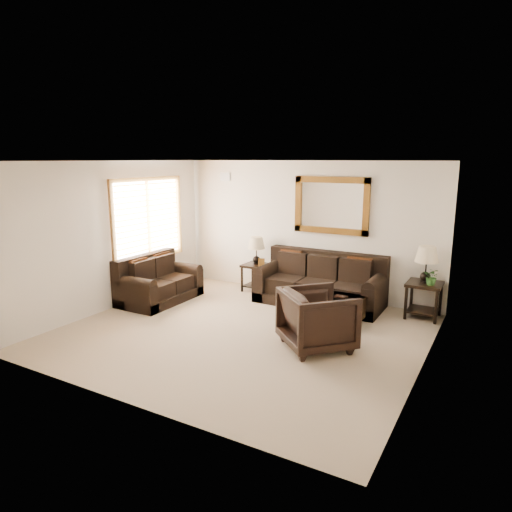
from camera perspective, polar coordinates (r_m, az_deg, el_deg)
The scene contains 11 objects.
room at distance 7.05m, azimuth -1.87°, elevation 0.75°, with size 5.51×5.01×2.71m.
window at distance 9.34m, azimuth -13.28°, elevation 4.47°, with size 0.07×1.96×1.66m.
mirror at distance 8.95m, azimuth 9.37°, elevation 6.25°, with size 1.50×0.06×1.10m.
air_vent at distance 10.03m, azimuth -3.88°, elevation 9.85°, with size 0.25×0.02×0.18m, color #999999.
sofa at distance 8.83m, azimuth 8.06°, elevation -3.69°, with size 2.38×1.03×0.97m.
loveseat at distance 9.14m, azimuth -12.21°, elevation -3.45°, with size 0.95×1.59×0.90m.
end_table_left at distance 9.50m, azimuth 0.06°, elevation 0.02°, with size 0.52×0.52×1.15m.
end_table_right at distance 8.38m, azimuth 20.45°, elevation -1.82°, with size 0.58×0.58×1.27m.
coffee_table at distance 8.02m, azimuth 8.61°, elevation -5.89°, with size 1.38×0.81×0.56m.
armchair at distance 6.76m, azimuth 7.68°, elevation -7.49°, with size 0.94×0.88×0.97m, color black.
potted_plant at distance 8.28m, azimuth 21.14°, elevation -2.64°, with size 0.27×0.29×0.23m, color #27521C.
Camera 1 is at (3.59, -5.91, 2.73)m, focal length 32.00 mm.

